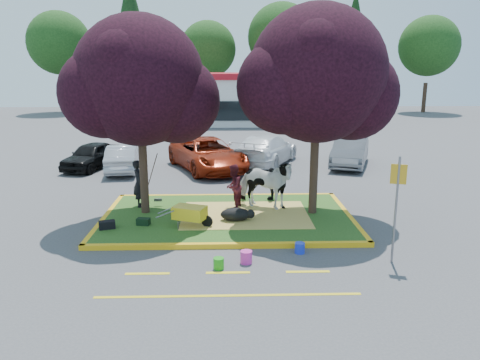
{
  "coord_description": "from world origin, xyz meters",
  "views": [
    {
      "loc": [
        -0.01,
        -14.97,
        5.01
      ],
      "look_at": [
        0.44,
        0.5,
        1.23
      ],
      "focal_mm": 35.0,
      "sensor_mm": 36.0,
      "label": 1
    }
  ],
  "objects_px": {
    "wheelbarrow": "(190,213)",
    "bucket_green": "(219,263)",
    "car_black": "(91,156)",
    "car_silver": "(123,158)",
    "handler": "(139,183)",
    "calf": "(236,214)",
    "bucket_blue": "(300,248)",
    "sign_post": "(397,197)",
    "cow": "(265,184)",
    "bucket_pink": "(246,257)"
  },
  "relations": [
    {
      "from": "cow",
      "to": "bucket_blue",
      "type": "distance_m",
      "value": 3.84
    },
    {
      "from": "calf",
      "to": "car_silver",
      "type": "distance_m",
      "value": 9.74
    },
    {
      "from": "calf",
      "to": "bucket_blue",
      "type": "distance_m",
      "value": 2.94
    },
    {
      "from": "car_silver",
      "to": "bucket_pink",
      "type": "bearing_deg",
      "value": 109.6
    },
    {
      "from": "handler",
      "to": "car_silver",
      "type": "distance_m",
      "value": 6.72
    },
    {
      "from": "wheelbarrow",
      "to": "bucket_blue",
      "type": "distance_m",
      "value": 3.65
    },
    {
      "from": "cow",
      "to": "bucket_pink",
      "type": "bearing_deg",
      "value": -166.42
    },
    {
      "from": "cow",
      "to": "bucket_blue",
      "type": "height_order",
      "value": "cow"
    },
    {
      "from": "handler",
      "to": "bucket_green",
      "type": "height_order",
      "value": "handler"
    },
    {
      "from": "cow",
      "to": "sign_post",
      "type": "relative_size",
      "value": 0.74
    },
    {
      "from": "sign_post",
      "to": "car_black",
      "type": "xyz_separation_m",
      "value": [
        -11.08,
        11.89,
        -1.11
      ]
    },
    {
      "from": "car_black",
      "to": "car_silver",
      "type": "bearing_deg",
      "value": -5.41
    },
    {
      "from": "cow",
      "to": "car_black",
      "type": "bearing_deg",
      "value": 71.35
    },
    {
      "from": "calf",
      "to": "handler",
      "type": "distance_m",
      "value": 3.85
    },
    {
      "from": "bucket_blue",
      "to": "calf",
      "type": "bearing_deg",
      "value": 125.82
    },
    {
      "from": "calf",
      "to": "wheelbarrow",
      "type": "distance_m",
      "value": 1.55
    },
    {
      "from": "cow",
      "to": "wheelbarrow",
      "type": "distance_m",
      "value": 3.11
    },
    {
      "from": "bucket_blue",
      "to": "wheelbarrow",
      "type": "bearing_deg",
      "value": 150.01
    },
    {
      "from": "cow",
      "to": "handler",
      "type": "xyz_separation_m",
      "value": [
        -4.42,
        0.43,
        -0.05
      ]
    },
    {
      "from": "wheelbarrow",
      "to": "bucket_pink",
      "type": "bearing_deg",
      "value": -34.61
    },
    {
      "from": "bucket_green",
      "to": "cow",
      "type": "bearing_deg",
      "value": 71.74
    },
    {
      "from": "bucket_pink",
      "to": "bucket_blue",
      "type": "height_order",
      "value": "bucket_pink"
    },
    {
      "from": "wheelbarrow",
      "to": "car_silver",
      "type": "height_order",
      "value": "car_silver"
    },
    {
      "from": "sign_post",
      "to": "car_silver",
      "type": "relative_size",
      "value": 0.71
    },
    {
      "from": "bucket_green",
      "to": "car_silver",
      "type": "relative_size",
      "value": 0.07
    },
    {
      "from": "wheelbarrow",
      "to": "bucket_green",
      "type": "height_order",
      "value": "wheelbarrow"
    },
    {
      "from": "handler",
      "to": "bucket_green",
      "type": "xyz_separation_m",
      "value": [
        2.88,
        -5.07,
        -0.84
      ]
    },
    {
      "from": "calf",
      "to": "car_black",
      "type": "distance_m",
      "value": 11.3
    },
    {
      "from": "bucket_pink",
      "to": "car_silver",
      "type": "xyz_separation_m",
      "value": [
        -5.54,
        11.16,
        0.49
      ]
    },
    {
      "from": "wheelbarrow",
      "to": "sign_post",
      "type": "distance_m",
      "value": 6.11
    },
    {
      "from": "sign_post",
      "to": "bucket_pink",
      "type": "bearing_deg",
      "value": -162.63
    },
    {
      "from": "cow",
      "to": "sign_post",
      "type": "bearing_deg",
      "value": -121.1
    },
    {
      "from": "car_black",
      "to": "car_silver",
      "type": "distance_m",
      "value": 1.85
    },
    {
      "from": "wheelbarrow",
      "to": "bucket_pink",
      "type": "xyz_separation_m",
      "value": [
        1.63,
        -2.45,
        -0.44
      ]
    },
    {
      "from": "bucket_green",
      "to": "wheelbarrow",
      "type": "bearing_deg",
      "value": 108.34
    },
    {
      "from": "wheelbarrow",
      "to": "sign_post",
      "type": "bearing_deg",
      "value": -2.92
    },
    {
      "from": "cow",
      "to": "bucket_green",
      "type": "relative_size",
      "value": 7.1
    },
    {
      "from": "sign_post",
      "to": "car_black",
      "type": "height_order",
      "value": "sign_post"
    },
    {
      "from": "calf",
      "to": "sign_post",
      "type": "height_order",
      "value": "sign_post"
    },
    {
      "from": "bucket_pink",
      "to": "car_black",
      "type": "height_order",
      "value": "car_black"
    },
    {
      "from": "sign_post",
      "to": "bucket_blue",
      "type": "xyz_separation_m",
      "value": [
        -2.32,
        0.68,
        -1.62
      ]
    },
    {
      "from": "wheelbarrow",
      "to": "car_black",
      "type": "relative_size",
      "value": 0.45
    },
    {
      "from": "bucket_blue",
      "to": "car_silver",
      "type": "relative_size",
      "value": 0.07
    },
    {
      "from": "sign_post",
      "to": "wheelbarrow",
      "type": "bearing_deg",
      "value": 173.5
    },
    {
      "from": "cow",
      "to": "car_black",
      "type": "distance_m",
      "value": 11.05
    },
    {
      "from": "bucket_green",
      "to": "car_black",
      "type": "bearing_deg",
      "value": 118.26
    },
    {
      "from": "car_black",
      "to": "bucket_blue",
      "type": "bearing_deg",
      "value": -35.67
    },
    {
      "from": "car_black",
      "to": "bucket_pink",
      "type": "bearing_deg",
      "value": -42.19
    },
    {
      "from": "bucket_green",
      "to": "bucket_pink",
      "type": "bearing_deg",
      "value": 25.01
    },
    {
      "from": "wheelbarrow",
      "to": "car_black",
      "type": "height_order",
      "value": "car_black"
    }
  ]
}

